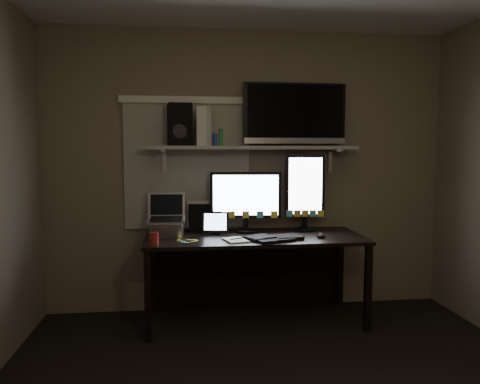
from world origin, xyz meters
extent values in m
plane|color=#766354|center=(0.00, 1.80, 1.25)|extent=(3.60, 0.00, 3.60)
cube|color=beige|center=(-0.55, 1.79, 1.30)|extent=(1.10, 0.02, 1.10)
cube|color=black|center=(0.00, 1.43, 0.71)|extent=(1.80, 0.75, 0.03)
cube|color=black|center=(0.00, 1.78, 0.35)|extent=(1.80, 0.02, 0.70)
cube|color=black|center=(-0.86, 1.09, 0.35)|extent=(0.05, 0.05, 0.70)
cube|color=black|center=(0.86, 1.09, 0.35)|extent=(0.05, 0.05, 0.70)
cube|color=black|center=(-0.86, 1.76, 0.35)|extent=(0.05, 0.05, 0.70)
cube|color=black|center=(0.86, 1.76, 0.35)|extent=(0.05, 0.05, 0.70)
cube|color=#9D9E99|center=(0.00, 1.62, 1.46)|extent=(1.80, 0.35, 0.03)
cube|color=black|center=(-0.05, 1.61, 1.00)|extent=(0.62, 0.12, 0.54)
cube|color=black|center=(0.48, 1.63, 1.07)|extent=(0.35, 0.10, 0.69)
cube|color=black|center=(0.13, 1.26, 0.74)|extent=(0.49, 0.31, 0.03)
ellipsoid|color=black|center=(0.53, 1.28, 0.75)|extent=(0.07, 0.10, 0.04)
cube|color=silver|center=(-0.18, 1.23, 0.74)|extent=(0.20, 0.25, 0.01)
cube|color=black|center=(-0.32, 1.52, 0.83)|extent=(0.23, 0.12, 0.20)
cube|color=black|center=(-0.44, 1.72, 0.86)|extent=(0.22, 0.13, 0.26)
cube|color=#ADADB1|center=(-0.73, 1.49, 0.90)|extent=(0.32, 0.26, 0.35)
cylinder|color=maroon|center=(-0.81, 1.14, 0.78)|extent=(0.07, 0.07, 0.10)
cube|color=black|center=(0.39, 1.67, 1.75)|extent=(0.91, 0.20, 0.54)
cube|color=silver|center=(-0.40, 1.61, 1.64)|extent=(0.15, 0.28, 0.32)
cube|color=black|center=(-0.61, 1.65, 1.66)|extent=(0.22, 0.25, 0.35)
camera|label=1|loc=(-0.59, -2.38, 1.45)|focal=35.00mm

